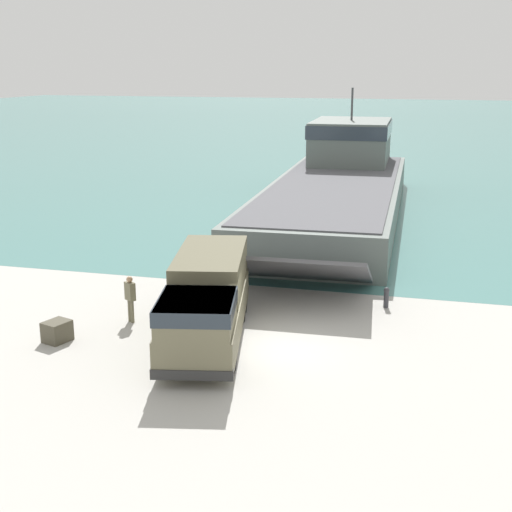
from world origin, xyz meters
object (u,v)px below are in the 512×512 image
object	(u,v)px
soldier_on_ramp	(130,296)
moored_boat_a	(348,139)
landing_craft	(339,181)
cargo_crate	(57,331)
military_truck	(207,299)
mooring_bollard	(386,297)

from	to	relation	value
soldier_on_ramp	moored_boat_a	size ratio (longest dim) A/B	0.24
landing_craft	cargo_crate	distance (m)	26.97
military_truck	soldier_on_ramp	xyz separation A→B (m)	(-3.40, 1.06, -0.48)
soldier_on_ramp	mooring_bollard	xyz separation A→B (m)	(9.27, 4.15, -0.60)
mooring_bollard	landing_craft	bearing A→B (deg)	103.68
landing_craft	military_truck	xyz separation A→B (m)	(-1.09, -24.79, -0.37)
military_truck	mooring_bollard	size ratio (longest dim) A/B	10.04
landing_craft	soldier_on_ramp	distance (m)	24.17
soldier_on_ramp	mooring_bollard	size ratio (longest dim) A/B	2.14
military_truck	cargo_crate	bearing A→B (deg)	-86.43
military_truck	moored_boat_a	size ratio (longest dim) A/B	1.14
mooring_bollard	military_truck	bearing A→B (deg)	-138.39
landing_craft	mooring_bollard	world-z (taller)	landing_craft
landing_craft	cargo_crate	size ratio (longest dim) A/B	37.45
military_truck	landing_craft	bearing A→B (deg)	165.59
moored_boat_a	mooring_bollard	world-z (taller)	moored_boat_a
military_truck	mooring_bollard	bearing A→B (deg)	119.72
landing_craft	cargo_crate	world-z (taller)	landing_craft
soldier_on_ramp	cargo_crate	world-z (taller)	soldier_on_ramp
landing_craft	soldier_on_ramp	xyz separation A→B (m)	(-4.50, -23.73, -0.85)
landing_craft	moored_boat_a	bearing A→B (deg)	94.83
moored_boat_a	soldier_on_ramp	bearing A→B (deg)	163.82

